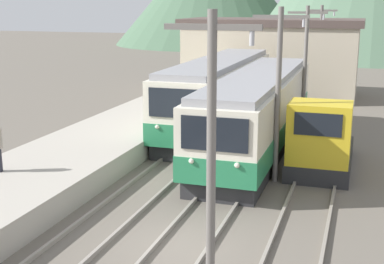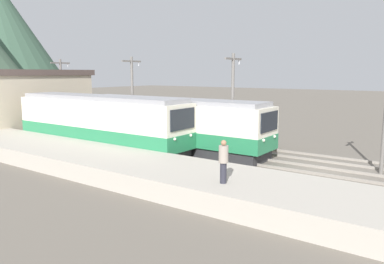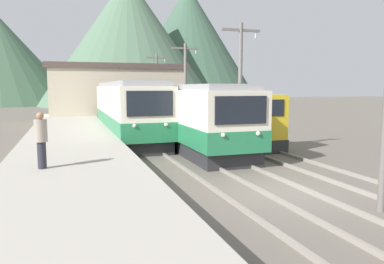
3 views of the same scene
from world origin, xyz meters
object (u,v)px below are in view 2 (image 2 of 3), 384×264
Objects in this scene: catenary_mast_far at (132,95)px; person_on_platform at (223,160)px; commuter_train_center at (167,126)px; catenary_mast_distant at (62,91)px; shunting_locomotive at (215,129)px; catenary_mast_mid at (233,99)px; commuter_train_left at (100,125)px.

catenary_mast_far is 3.72× the size of person_on_platform.
catenary_mast_far is at bearing 72.01° from commuter_train_center.
catenary_mast_distant reaches higher than commuter_train_center.
shunting_locomotive is at bearing -34.40° from commuter_train_center.
catenary_mast_far reaches higher than commuter_train_center.
shunting_locomotive is at bearing -77.45° from catenary_mast_far.
catenary_mast_mid is 10.08m from person_on_platform.
shunting_locomotive is 12.36m from person_on_platform.
shunting_locomotive is at bearing -84.54° from catenary_mast_distant.
commuter_train_left is 2.20× the size of catenary_mast_far.
catenary_mast_far is (1.51, 4.64, 1.90)m from commuter_train_center.
commuter_train_center is at bearing 50.22° from person_on_platform.
commuter_train_left is 8.11m from shunting_locomotive.
catenary_mast_distant is at bearing 90.00° from catenary_mast_mid.
catenary_mast_mid reaches higher than commuter_train_center.
catenary_mast_mid is (1.51, -4.27, 1.90)m from commuter_train_center.
catenary_mast_mid is at bearing -90.00° from catenary_mast_distant.
catenary_mast_distant is at bearing 66.63° from commuter_train_left.
catenary_mast_mid is at bearing 27.17° from person_on_platform.
commuter_train_center is 3.66m from shunting_locomotive.
commuter_train_center is 2.35× the size of catenary_mast_far.
catenary_mast_far reaches higher than commuter_train_left.
person_on_platform is at bearing -111.57° from catenary_mast_distant.
commuter_train_left reaches higher than commuter_train_center.
commuter_train_center is at bearing 109.46° from catenary_mast_mid.
commuter_train_center is 11.47m from person_on_platform.
person_on_platform is at bearing -152.83° from catenary_mast_mid.
catenary_mast_distant is at bearing 90.00° from catenary_mast_far.
commuter_train_center is 2.35× the size of catenary_mast_distant.
catenary_mast_distant is (0.00, 8.91, 0.00)m from catenary_mast_far.
catenary_mast_far is at bearing 102.55° from shunting_locomotive.
commuter_train_center is at bearing 145.60° from shunting_locomotive.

